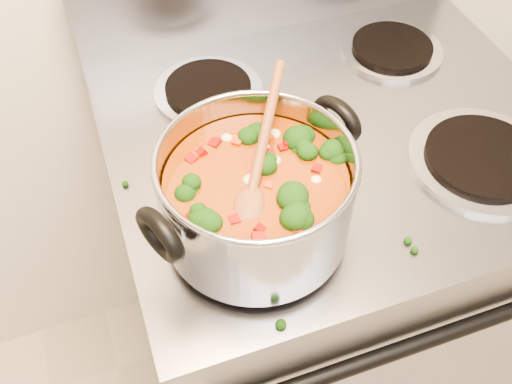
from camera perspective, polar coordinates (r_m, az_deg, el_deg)
electric_range at (r=1.29m, az=5.89°, el=-8.08°), size 0.73×0.66×1.08m
stockpot at (r=0.72m, az=-0.03°, el=-0.37°), size 0.31×0.25×0.15m
wooden_spoon at (r=0.69m, az=0.14°, el=2.50°), size 0.15×0.22×0.08m
cooktop_crumbs at (r=0.75m, az=2.48°, el=-7.67°), size 0.21×0.29×0.01m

